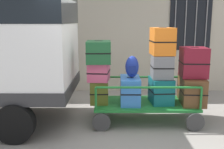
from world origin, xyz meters
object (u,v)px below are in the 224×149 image
Objects in this scene: suitcase_midleft_bottom at (130,90)px; suitcase_center_top at (163,41)px; suitcase_left_top at (99,52)px; suitcase_center_middle at (162,67)px; suitcase_midright_middle at (194,62)px; suitcase_left_middle at (99,71)px; backpack at (132,67)px; luggage_cart at (145,106)px; suitcase_center_bottom at (161,90)px; suitcase_midright_bottom at (192,90)px; suitcase_left_bottom at (99,92)px.

suitcase_midleft_bottom is 1.26× the size of suitcase_center_top.
suitcase_center_top is (1.29, 0.07, 0.21)m from suitcase_left_top.
suitcase_center_middle is 0.65m from suitcase_midright_middle.
suitcase_left_middle is 1.29m from suitcase_center_middle.
backpack is at bearing -2.29° from suitcase_left_top.
suitcase_center_bottom is (0.32, -0.00, 0.33)m from luggage_cart.
suitcase_midright_middle reaches higher than suitcase_left_middle.
suitcase_center_top is (0.64, 0.06, 1.01)m from suitcase_midleft_bottom.
suitcase_left_middle is 0.80× the size of suitcase_midleft_bottom.
suitcase_left_top reaches higher than suitcase_center_middle.
suitcase_midleft_bottom is (0.64, 0.00, -0.80)m from suitcase_left_top.
suitcase_midleft_bottom is at bearing -178.13° from suitcase_center_bottom.
suitcase_midleft_bottom is at bearing -174.43° from suitcase_center_top.
suitcase_left_middle is 1.35m from suitcase_center_bottom.
suitcase_midright_bottom is (0.97, 0.02, 0.34)m from luggage_cart.
suitcase_center_top is (0.00, 0.04, 1.02)m from suitcase_center_bottom.
suitcase_midright_bottom is 2.14× the size of backpack.
suitcase_midright_middle is at bearing -0.80° from luggage_cart.
suitcase_center_top reaches higher than suitcase_center_middle.
suitcase_center_middle reaches higher than luggage_cart.
suitcase_center_top is 0.77m from suitcase_midright_middle.
suitcase_midright_bottom reaches higher than suitcase_center_bottom.
suitcase_left_middle is (0.00, 0.05, 0.43)m from suitcase_left_bottom.
suitcase_center_bottom is 1.02m from suitcase_center_top.
backpack is (-1.26, -0.04, -0.09)m from suitcase_midright_middle.
suitcase_left_middle is 1.22× the size of suitcase_center_middle.
suitcase_center_middle is 0.80× the size of suitcase_midright_middle.
suitcase_left_middle is at bearing 90.00° from suitcase_left_top.
backpack reaches higher than suitcase_left_bottom.
suitcase_midright_middle is at bearing -4.73° from suitcase_center_top.
suitcase_left_bottom is 1.94m from suitcase_midright_bottom.
suitcase_midleft_bottom reaches higher than luggage_cart.
suitcase_midright_middle is (0.97, -0.01, 0.93)m from luggage_cart.
suitcase_center_bottom is 1.45× the size of backpack.
suitcase_center_middle is at bearing 3.65° from backpack.
suitcase_left_top is 1.46× the size of backpack.
luggage_cart is at bearing -1.00° from suitcase_left_middle.
suitcase_left_middle reaches higher than suitcase_midleft_bottom.
suitcase_left_bottom is (-0.97, -0.04, 0.31)m from luggage_cart.
luggage_cart is at bearing 10.33° from backpack.
suitcase_center_middle is (1.29, -0.03, 0.10)m from suitcase_left_middle.
suitcase_left_bottom is at bearing -90.00° from suitcase_left_middle.
suitcase_left_bottom is 1.09× the size of backpack.
suitcase_midright_middle is at bearing -90.00° from suitcase_midright_bottom.
suitcase_left_top reaches higher than suitcase_left_middle.
suitcase_left_middle is 1.43m from suitcase_center_top.
suitcase_midright_middle is at bearing 1.79° from backpack.
suitcase_left_bottom is 0.82× the size of suitcase_center_top.
suitcase_left_middle is at bearing 90.00° from suitcase_left_bottom.
suitcase_midleft_bottom reaches higher than suitcase_center_bottom.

